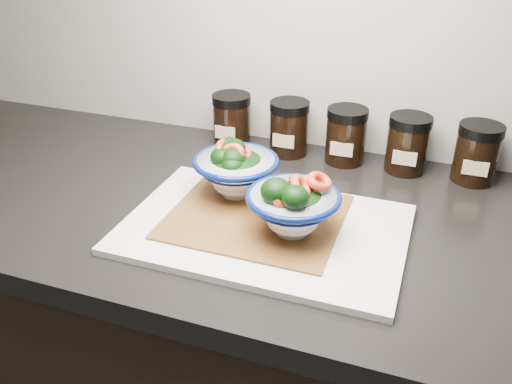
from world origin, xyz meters
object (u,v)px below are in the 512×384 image
(bowl_left, at_px, (235,169))
(bowl_right, at_px, (293,206))
(spice_jar_c, at_px, (346,135))
(spice_jar_b, at_px, (289,128))
(cutting_board, at_px, (264,229))
(spice_jar_e, at_px, (477,153))
(spice_jar_a, at_px, (232,120))
(spice_jar_d, at_px, (408,144))

(bowl_left, relative_size, bowl_right, 1.01)
(spice_jar_c, bearing_deg, spice_jar_b, 180.00)
(spice_jar_b, height_order, spice_jar_c, same)
(cutting_board, height_order, spice_jar_e, spice_jar_e)
(bowl_left, xyz_separation_m, spice_jar_c, (0.15, 0.23, -0.01))
(bowl_right, relative_size, spice_jar_b, 1.31)
(bowl_right, bearing_deg, spice_jar_b, 107.68)
(spice_jar_b, xyz_separation_m, spice_jar_c, (0.12, 0.00, 0.00))
(spice_jar_a, bearing_deg, spice_jar_d, 0.00)
(spice_jar_c, bearing_deg, bowl_right, -93.36)
(cutting_board, bearing_deg, bowl_left, 136.03)
(bowl_left, relative_size, spice_jar_c, 1.33)
(spice_jar_e, bearing_deg, spice_jar_a, 180.00)
(cutting_board, distance_m, bowl_right, 0.08)
(spice_jar_e, bearing_deg, bowl_right, -130.16)
(bowl_right, xyz_separation_m, spice_jar_d, (0.14, 0.32, -0.01))
(spice_jar_b, relative_size, spice_jar_c, 1.00)
(spice_jar_e, bearing_deg, bowl_left, -149.82)
(bowl_left, bearing_deg, spice_jar_c, 57.31)
(spice_jar_a, height_order, spice_jar_c, same)
(cutting_board, xyz_separation_m, spice_jar_c, (0.07, 0.31, 0.05))
(bowl_left, height_order, bowl_right, bowl_right)
(spice_jar_a, distance_m, spice_jar_e, 0.50)
(spice_jar_e, bearing_deg, spice_jar_d, 180.00)
(bowl_right, bearing_deg, spice_jar_a, 125.95)
(bowl_left, relative_size, spice_jar_a, 1.33)
(spice_jar_e, bearing_deg, spice_jar_c, 180.00)
(spice_jar_b, bearing_deg, spice_jar_c, 0.00)
(spice_jar_e, bearing_deg, spice_jar_b, 180.00)
(spice_jar_c, distance_m, spice_jar_d, 0.12)
(bowl_left, distance_m, bowl_right, 0.15)
(cutting_board, relative_size, spice_jar_a, 3.98)
(bowl_left, distance_m, spice_jar_d, 0.35)
(spice_jar_c, relative_size, spice_jar_e, 1.00)
(cutting_board, relative_size, spice_jar_c, 3.98)
(spice_jar_b, height_order, spice_jar_e, same)
(cutting_board, height_order, bowl_left, bowl_left)
(bowl_left, xyz_separation_m, spice_jar_b, (0.03, 0.23, -0.01))
(bowl_left, height_order, spice_jar_c, bowl_left)
(cutting_board, height_order, spice_jar_c, spice_jar_c)
(spice_jar_b, bearing_deg, spice_jar_e, 0.00)
(bowl_left, height_order, spice_jar_a, bowl_left)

